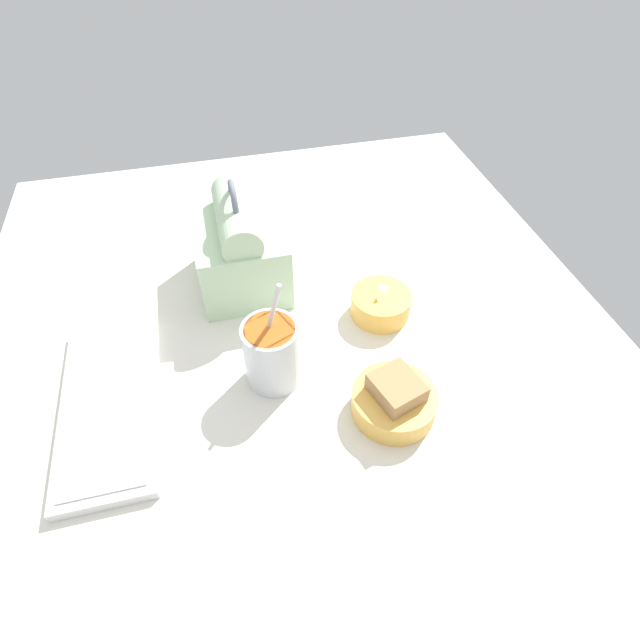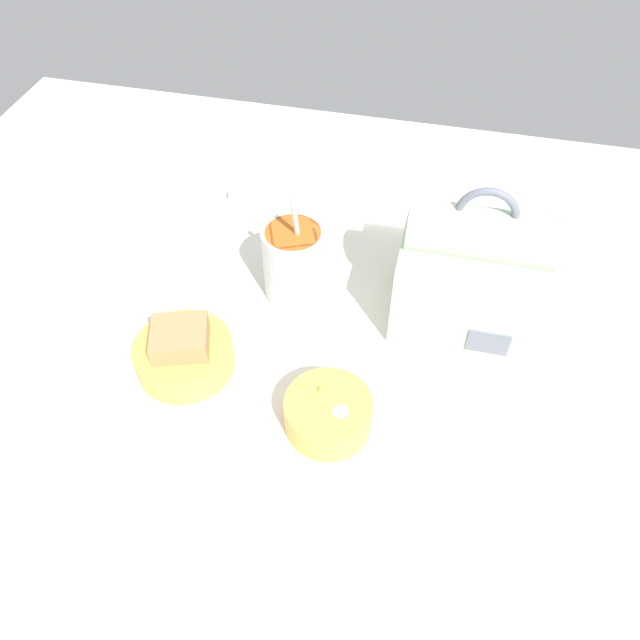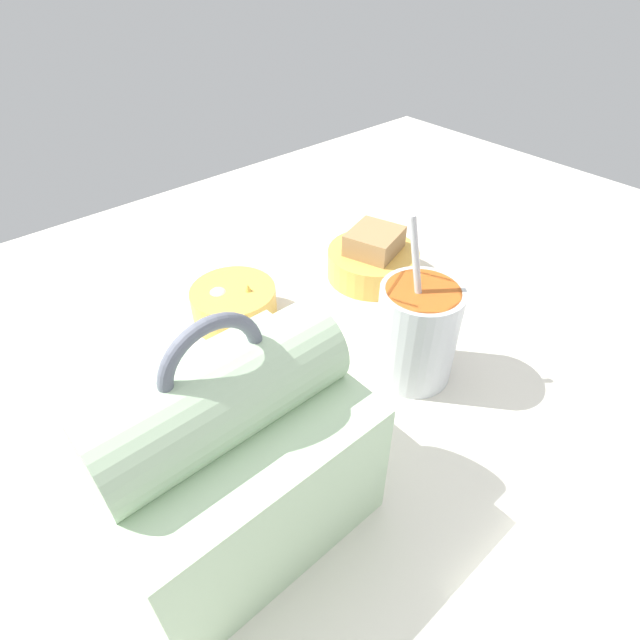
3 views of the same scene
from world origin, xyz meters
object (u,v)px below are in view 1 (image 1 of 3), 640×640
Objects in this scene: lunch_bag at (241,248)px; bento_bowl_sandwich at (394,400)px; keyboard at (109,403)px; bento_bowl_snacks at (380,304)px; soup_cup at (272,353)px.

bento_bowl_sandwich is at bearing -152.82° from lunch_bag.
bento_bowl_snacks is (9.35, -45.61, 1.37)cm from keyboard.
keyboard is 42.46cm from bento_bowl_sandwich.
soup_cup reaches higher than bento_bowl_snacks.
lunch_bag is 23.93cm from soup_cup.
soup_cup is 22.99cm from bento_bowl_snacks.
soup_cup is (-23.81, -1.40, -1.96)cm from lunch_bag.
bento_bowl_snacks is (9.44, -20.67, -3.47)cm from soup_cup.
soup_cup is 1.80× the size of bento_bowl_snacks.
lunch_bag reaches higher than bento_bowl_sandwich.
bento_bowl_sandwich is at bearing -104.31° from keyboard.
bento_bowl_sandwich is at bearing 167.22° from bento_bowl_snacks.
bento_bowl_sandwich is 20.34cm from bento_bowl_snacks.
bento_bowl_sandwich is at bearing -122.74° from soup_cup.
lunch_bag reaches higher than bento_bowl_snacks.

